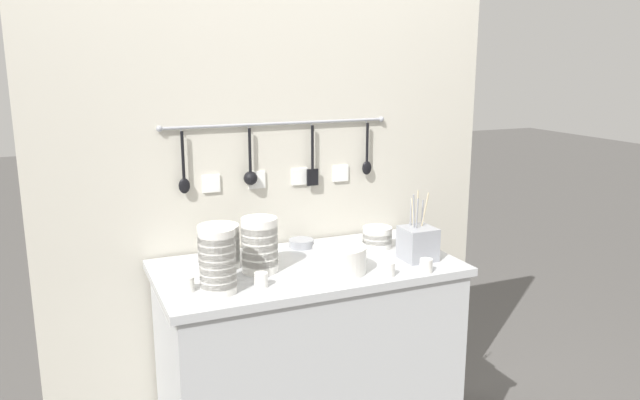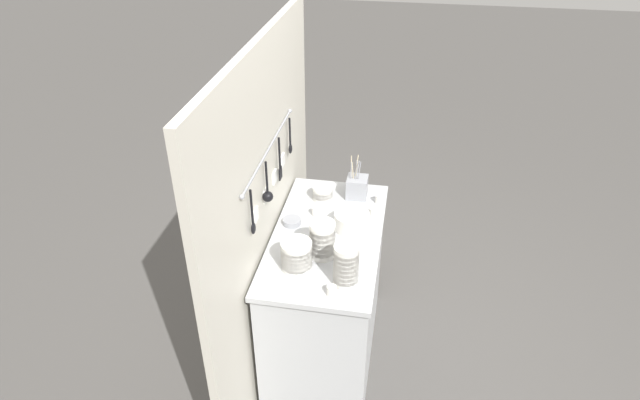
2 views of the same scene
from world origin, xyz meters
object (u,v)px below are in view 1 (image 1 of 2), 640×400
at_px(bowl_stack_wide_centre, 260,245).
at_px(cutlery_caddy, 418,243).
at_px(cup_front_right, 338,246).
at_px(cup_front_left, 187,284).
at_px(bowl_stack_back_corner, 219,246).
at_px(cup_back_left, 426,265).
at_px(bowl_stack_tall_left, 377,237).
at_px(plate_stack, 340,259).
at_px(bowl_stack_short_front, 218,261).
at_px(cup_edge_far, 261,280).
at_px(cup_edge_near, 388,269).
at_px(steel_mixing_bowl, 301,243).

xyz_separation_m(bowl_stack_wide_centre, cutlery_caddy, (0.60, -0.11, -0.04)).
bearing_deg(cup_front_right, cup_front_left, -163.32).
bearing_deg(bowl_stack_back_corner, cup_back_left, -27.68).
bearing_deg(cup_front_right, bowl_stack_tall_left, -3.14).
xyz_separation_m(bowl_stack_wide_centre, plate_stack, (0.26, -0.12, -0.05)).
bearing_deg(bowl_stack_short_front, cup_back_left, -7.68).
bearing_deg(cup_front_right, bowl_stack_back_corner, 179.01).
bearing_deg(cup_edge_far, cutlery_caddy, 3.86).
height_order(cutlery_caddy, cup_front_right, cutlery_caddy).
bearing_deg(cup_edge_near, cup_front_left, 169.00).
height_order(bowl_stack_wide_centre, cup_front_right, bowl_stack_wide_centre).
distance_m(bowl_stack_wide_centre, cutlery_caddy, 0.61).
distance_m(cutlery_caddy, cup_edge_far, 0.65).
bearing_deg(cup_edge_far, steel_mixing_bowl, 51.49).
xyz_separation_m(plate_stack, cup_edge_near, (0.14, -0.11, -0.02)).
xyz_separation_m(cutlery_caddy, cup_front_right, (-0.24, 0.21, -0.04)).
relative_size(bowl_stack_short_front, cutlery_caddy, 0.85).
distance_m(bowl_stack_wide_centre, plate_stack, 0.30).
xyz_separation_m(bowl_stack_back_corner, cup_edge_far, (0.08, -0.26, -0.06)).
xyz_separation_m(plate_stack, steel_mixing_bowl, (-0.02, 0.34, -0.03)).
bearing_deg(steel_mixing_bowl, cup_back_left, -56.60).
bearing_deg(cup_front_left, cup_edge_near, -11.00).
xyz_separation_m(bowl_stack_wide_centre, bowl_stack_tall_left, (0.53, 0.09, -0.06)).
bearing_deg(steel_mixing_bowl, cup_front_right, -46.27).
distance_m(plate_stack, steel_mixing_bowl, 0.34).
bearing_deg(steel_mixing_bowl, cup_front_left, -149.84).
bearing_deg(bowl_stack_back_corner, steel_mixing_bowl, 16.19).
bearing_deg(bowl_stack_tall_left, cup_front_right, 176.86).
height_order(bowl_stack_tall_left, cup_front_right, bowl_stack_tall_left).
bearing_deg(steel_mixing_bowl, plate_stack, -87.03).
distance_m(cup_front_left, cup_edge_near, 0.71).
height_order(bowl_stack_back_corner, cutlery_caddy, cutlery_caddy).
distance_m(bowl_stack_tall_left, cup_edge_near, 0.34).
relative_size(bowl_stack_short_front, cup_edge_near, 4.47).
xyz_separation_m(bowl_stack_back_corner, cup_front_right, (0.48, -0.01, -0.06)).
height_order(bowl_stack_short_front, cup_front_right, bowl_stack_short_front).
distance_m(bowl_stack_short_front, cutlery_caddy, 0.80).
distance_m(cutlery_caddy, cup_edge_near, 0.23).
bearing_deg(cup_edge_far, cup_front_left, 166.17).
distance_m(bowl_stack_short_front, cup_edge_near, 0.61).
height_order(bowl_stack_wide_centre, bowl_stack_tall_left, bowl_stack_wide_centre).
xyz_separation_m(bowl_stack_back_corner, cup_edge_near, (0.53, -0.34, -0.06)).
relative_size(cup_edge_near, cup_edge_far, 1.00).
xyz_separation_m(bowl_stack_wide_centre, bowl_stack_short_front, (-0.19, -0.15, 0.01)).
xyz_separation_m(cutlery_caddy, cup_edge_near, (-0.20, -0.12, -0.04)).
height_order(bowl_stack_back_corner, cup_back_left, bowl_stack_back_corner).
relative_size(bowl_stack_wide_centre, cup_edge_near, 4.06).
height_order(bowl_stack_short_front, cup_front_left, bowl_stack_short_front).
xyz_separation_m(bowl_stack_wide_centre, cup_front_left, (-0.29, -0.09, -0.08)).
xyz_separation_m(bowl_stack_tall_left, cup_back_left, (0.02, -0.34, -0.02)).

